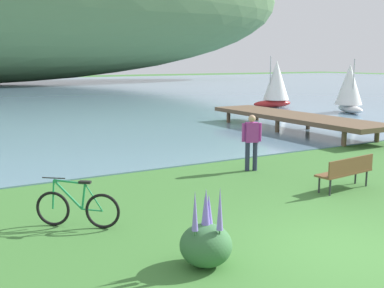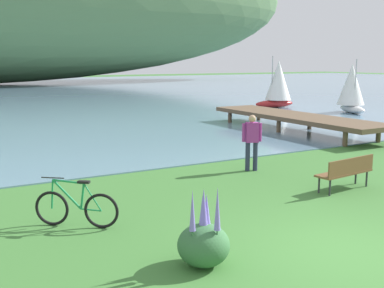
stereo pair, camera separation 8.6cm
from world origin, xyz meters
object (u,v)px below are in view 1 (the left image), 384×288
Objects in this scene: person_at_shoreline at (252,139)px; sailboat_nearest_to_shore at (349,87)px; bicycle_leaning_near_bench at (77,208)px; sailboat_mid_bay at (276,83)px; park_bench_near_camera at (347,170)px.

person_at_shoreline is 0.51× the size of sailboat_nearest_to_shore.
sailboat_nearest_to_shore reaches higher than person_at_shoreline.
sailboat_nearest_to_shore is at bearing 29.70° from bicycle_leaning_near_bench.
sailboat_nearest_to_shore is at bearing -69.66° from sailboat_mid_bay.
person_at_shoreline is 19.91m from sailboat_mid_bay.
bicycle_leaning_near_bench is 6.50m from person_at_shoreline.
bicycle_leaning_near_bench is 0.83× the size of person_at_shoreline.
park_bench_near_camera is at bearing -6.23° from bicycle_leaning_near_bench.
sailboat_mid_bay reaches higher than park_bench_near_camera.
bicycle_leaning_near_bench is 25.85m from sailboat_mid_bay.
sailboat_nearest_to_shore reaches higher than park_bench_near_camera.
person_at_shoreline reaches higher than park_bench_near_camera.
sailboat_mid_bay reaches higher than bicycle_leaning_near_bench.
bicycle_leaning_near_bench is at bearing 173.77° from park_bench_near_camera.
sailboat_mid_bay is (19.37, 17.07, 1.33)m from bicycle_leaning_near_bench.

